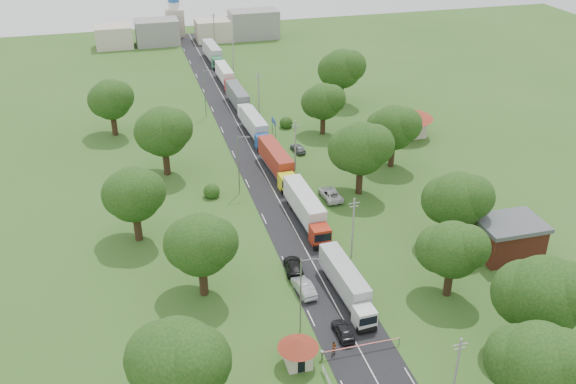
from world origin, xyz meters
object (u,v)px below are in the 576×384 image
object	(u,v)px
info_sign	(274,124)
pedestrian_near	(334,348)
guard_booth	(298,349)
truck_0	(347,283)
boom_barrier	(350,348)
car_lane_mid	(304,287)
car_lane_front	(343,331)

from	to	relation	value
info_sign	pedestrian_near	bearing A→B (deg)	-97.83
guard_booth	truck_0	distance (m)	13.31
boom_barrier	car_lane_mid	distance (m)	12.11
info_sign	car_lane_mid	xyz separation A→B (m)	(-8.20, -48.00, -2.19)
info_sign	car_lane_mid	bearing A→B (deg)	-99.69
boom_barrier	info_sign	size ratio (longest dim) A/B	2.25
car_lane_front	pedestrian_near	size ratio (longest dim) A/B	2.57
car_lane_front	pedestrian_near	world-z (taller)	pedestrian_near
pedestrian_near	car_lane_mid	bearing A→B (deg)	60.04
guard_booth	car_lane_mid	bearing A→B (deg)	70.71
guard_booth	truck_0	xyz separation A→B (m)	(8.99, 9.81, -0.11)
info_sign	pedestrian_near	distance (m)	60.10
guard_booth	car_lane_mid	xyz separation A→B (m)	(4.20, 12.00, -1.35)
car_lane_front	car_lane_mid	distance (m)	9.12
boom_barrier	pedestrian_near	size ratio (longest dim) A/B	5.61
boom_barrier	truck_0	distance (m)	10.37
info_sign	guard_booth	bearing A→B (deg)	-101.68
truck_0	car_lane_front	distance (m)	7.39
pedestrian_near	car_lane_front	bearing A→B (deg)	22.56
guard_booth	info_sign	distance (m)	61.27
info_sign	car_lane_mid	size ratio (longest dim) A/B	0.83
info_sign	truck_0	xyz separation A→B (m)	(-3.41, -50.19, -0.94)
car_lane_mid	guard_booth	bearing A→B (deg)	64.84
boom_barrier	car_lane_mid	xyz separation A→B (m)	(-1.64, 12.00, -0.08)
truck_0	boom_barrier	bearing A→B (deg)	-107.82
pedestrian_near	boom_barrier	bearing A→B (deg)	-47.08
pedestrian_near	info_sign	bearing A→B (deg)	52.14
guard_booth	truck_0	world-z (taller)	truck_0
truck_0	car_lane_mid	bearing A→B (deg)	155.43
truck_0	pedestrian_near	xyz separation A→B (m)	(-4.78, -9.31, -1.23)
guard_booth	boom_barrier	bearing A→B (deg)	0.01
car_lane_front	car_lane_mid	size ratio (longest dim) A/B	0.85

